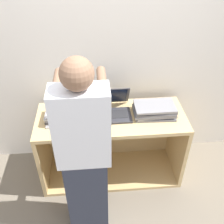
{
  "coord_description": "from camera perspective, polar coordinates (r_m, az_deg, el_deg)",
  "views": [
    {
      "loc": [
        -0.16,
        -1.66,
        2.31
      ],
      "look_at": [
        0.0,
        0.2,
        0.9
      ],
      "focal_mm": 42.0,
      "sensor_mm": 36.0,
      "label": 1
    }
  ],
  "objects": [
    {
      "name": "laptop_stack_right",
      "position": [
        2.5,
        9.22,
        0.48
      ],
      "size": [
        0.4,
        0.26,
        0.11
      ],
      "color": "slate",
      "rests_on": "cart"
    },
    {
      "name": "laptop_stack_left",
      "position": [
        2.44,
        -9.75,
        -0.33
      ],
      "size": [
        0.4,
        0.26,
        0.13
      ],
      "color": "#B7B7BC",
      "rests_on": "cart"
    },
    {
      "name": "inventory_tag",
      "position": [
        2.35,
        -9.95,
        0.15
      ],
      "size": [
        0.06,
        0.02,
        0.01
      ],
      "color": "red",
      "rests_on": "laptop_stack_left"
    },
    {
      "name": "laptop_open",
      "position": [
        2.49,
        -0.27,
        0.63
      ],
      "size": [
        0.38,
        0.34,
        0.23
      ],
      "color": "#333338",
      "rests_on": "cart"
    },
    {
      "name": "person",
      "position": [
        2.04,
        -6.05,
        -9.47
      ],
      "size": [
        0.4,
        0.53,
        1.65
      ],
      "color": "#2D3342",
      "rests_on": "ground_plane"
    },
    {
      "name": "cart",
      "position": [
        2.78,
        -0.28,
        -6.36
      ],
      "size": [
        1.42,
        0.56,
        0.78
      ],
      "color": "tan",
      "rests_on": "ground_plane"
    },
    {
      "name": "wall_back",
      "position": [
        2.58,
        -0.91,
        11.77
      ],
      "size": [
        8.0,
        0.05,
        2.4
      ],
      "color": "silver",
      "rests_on": "ground_plane"
    },
    {
      "name": "ground_plane",
      "position": [
        2.84,
        0.35,
        -17.03
      ],
      "size": [
        12.0,
        12.0,
        0.0
      ],
      "primitive_type": "plane",
      "color": "#756B5B"
    }
  ]
}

